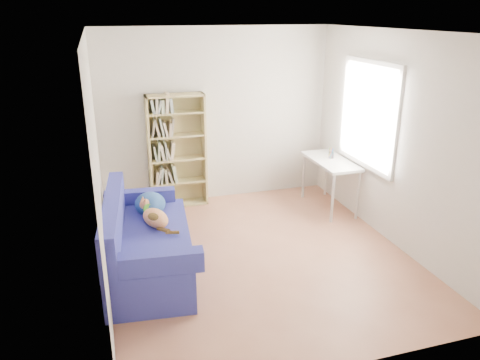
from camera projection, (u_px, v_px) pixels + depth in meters
The scene contains 6 objects.
ground at pixel (258, 255), 5.68m from camera, with size 4.00×4.00×0.00m, color #A06348.
room_shell at pixel (268, 122), 5.18m from camera, with size 3.54×4.04×2.62m.
sofa at pixel (145, 243), 5.24m from camera, with size 1.06×1.94×0.92m.
bookshelf at pixel (177, 156), 6.91m from camera, with size 0.84×0.26×1.69m.
desk at pixel (331, 165), 6.84m from camera, with size 0.49×1.07×0.75m.
pen_cup at pixel (331, 154), 6.87m from camera, with size 0.08×0.08×0.15m.
Camera 1 is at (-1.66, -4.75, 2.80)m, focal length 35.00 mm.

